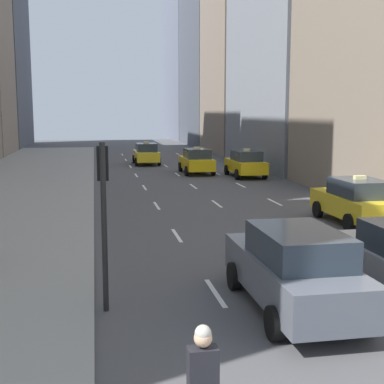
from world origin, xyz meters
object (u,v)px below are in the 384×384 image
(taxi_lead, at_px, (246,163))
(traffic_light_pole, at_px, (103,199))
(taxi_fourth, at_px, (197,161))
(sedan_black_near, at_px, (294,269))
(taxi_third, at_px, (146,154))
(taxi_second, at_px, (356,201))

(taxi_lead, height_order, traffic_light_pole, traffic_light_pole)
(taxi_fourth, relative_size, sedan_black_near, 0.93)
(taxi_lead, xyz_separation_m, sedan_black_near, (-5.60, -23.26, 0.03))
(taxi_third, relative_size, taxi_fourth, 1.00)
(taxi_second, relative_size, taxi_third, 1.00)
(taxi_lead, height_order, taxi_fourth, same)
(taxi_lead, height_order, sedan_black_near, taxi_lead)
(taxi_third, relative_size, traffic_light_pole, 1.22)
(taxi_lead, bearing_deg, taxi_third, 120.26)
(sedan_black_near, bearing_deg, taxi_fourth, 83.79)
(taxi_lead, height_order, taxi_third, same)
(taxi_second, distance_m, taxi_third, 25.38)
(taxi_lead, relative_size, sedan_black_near, 0.93)
(taxi_third, height_order, traffic_light_pole, traffic_light_pole)
(taxi_lead, relative_size, taxi_fourth, 1.00)
(taxi_lead, height_order, taxi_second, same)
(taxi_lead, bearing_deg, taxi_second, -90.00)
(taxi_fourth, height_order, sedan_black_near, taxi_fourth)
(traffic_light_pole, bearing_deg, taxi_lead, 66.99)
(traffic_light_pole, bearing_deg, taxi_fourth, 74.87)
(taxi_fourth, height_order, traffic_light_pole, traffic_light_pole)
(taxi_third, bearing_deg, sedan_black_near, -90.00)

